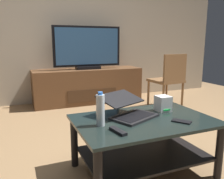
% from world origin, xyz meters
% --- Properties ---
extents(ground_plane, '(7.68, 7.68, 0.00)m').
position_xyz_m(ground_plane, '(0.00, 0.00, 0.00)').
color(ground_plane, olive).
extents(back_wall, '(6.40, 0.12, 2.80)m').
position_xyz_m(back_wall, '(0.00, 2.40, 1.40)').
color(back_wall, '#B2A38C').
rests_on(back_wall, ground).
extents(coffee_table, '(1.09, 0.71, 0.45)m').
position_xyz_m(coffee_table, '(0.11, -0.30, 0.31)').
color(coffee_table, black).
rests_on(coffee_table, ground).
extents(media_cabinet, '(1.87, 0.53, 0.59)m').
position_xyz_m(media_cabinet, '(0.37, 2.08, 0.29)').
color(media_cabinet, brown).
rests_on(media_cabinet, ground).
extents(television, '(1.17, 0.20, 0.72)m').
position_xyz_m(television, '(0.37, 2.06, 0.94)').
color(television, black).
rests_on(television, media_cabinet).
extents(dining_chair, '(0.47, 0.47, 0.87)m').
position_xyz_m(dining_chair, '(1.41, 1.17, 0.50)').
color(dining_chair, brown).
rests_on(dining_chair, ground).
extents(laptop, '(0.49, 0.50, 0.17)m').
position_xyz_m(laptop, '(0.03, -0.19, 0.51)').
color(laptop, black).
rests_on(laptop, coffee_table).
extents(router_box, '(0.12, 0.12, 0.13)m').
position_xyz_m(router_box, '(0.38, -0.16, 0.52)').
color(router_box, white).
rests_on(router_box, coffee_table).
extents(water_bottle_near, '(0.06, 0.06, 0.25)m').
position_xyz_m(water_bottle_near, '(-0.26, -0.31, 0.57)').
color(water_bottle_near, silver).
rests_on(water_bottle_near, coffee_table).
extents(cell_phone, '(0.14, 0.15, 0.01)m').
position_xyz_m(cell_phone, '(0.34, -0.47, 0.46)').
color(cell_phone, black).
rests_on(cell_phone, coffee_table).
extents(tv_remote, '(0.07, 0.17, 0.02)m').
position_xyz_m(tv_remote, '(-0.19, -0.47, 0.46)').
color(tv_remote, black).
rests_on(tv_remote, coffee_table).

